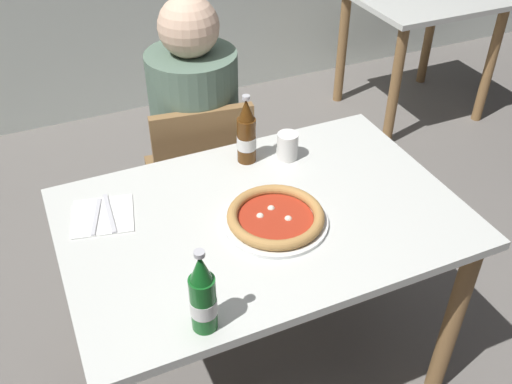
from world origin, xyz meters
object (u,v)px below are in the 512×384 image
napkin_with_cutlery (103,216)px  dining_table_main (262,242)px  diner_seated (198,150)px  dining_table_background (420,21)px  paper_cup (288,146)px  pizza_margherita_near (276,218)px  beer_bottle_left (246,134)px  beer_bottle_center (203,296)px  chair_behind_table (201,177)px

napkin_with_cutlery → dining_table_main: bearing=-22.7°
diner_seated → dining_table_background: (1.66, 0.77, 0.01)m
diner_seated → paper_cup: diner_seated is taller
dining_table_background → pizza_margherita_near: bearing=-138.2°
beer_bottle_left → beer_bottle_center: bearing=-121.2°
dining_table_main → chair_behind_table: size_ratio=1.41×
chair_behind_table → napkin_with_cutlery: 0.67m
chair_behind_table → dining_table_background: (1.67, 0.82, 0.11)m
beer_bottle_left → napkin_with_cutlery: 0.53m
beer_bottle_left → napkin_with_cutlery: (-0.51, -0.10, -0.10)m
dining_table_background → paper_cup: 1.90m
chair_behind_table → diner_seated: 0.11m
dining_table_main → beer_bottle_left: (0.07, 0.29, 0.22)m
dining_table_main → napkin_with_cutlery: 0.50m
chair_behind_table → dining_table_background: 1.87m
pizza_margherita_near → beer_bottle_center: size_ratio=1.27×
chair_behind_table → beer_bottle_left: beer_bottle_left is taller
beer_bottle_center → napkin_with_cutlery: 0.54m
chair_behind_table → pizza_margherita_near: bearing=98.7°
diner_seated → dining_table_background: bearing=24.8°
diner_seated → beer_bottle_left: diner_seated is taller
pizza_margherita_near → napkin_with_cutlery: 0.52m
diner_seated → beer_bottle_center: diner_seated is taller
pizza_margherita_near → beer_bottle_left: 0.35m
chair_behind_table → pizza_margherita_near: chair_behind_table is taller
dining_table_main → napkin_with_cutlery: bearing=157.3°
pizza_margherita_near → dining_table_main: bearing=108.9°
beer_bottle_left → beer_bottle_center: size_ratio=1.00×
pizza_margherita_near → chair_behind_table: bearing=91.4°
napkin_with_cutlery → beer_bottle_left: bearing=11.2°
dining_table_main → beer_bottle_center: bearing=-132.6°
diner_seated → beer_bottle_left: 0.46m
chair_behind_table → dining_table_main: bearing=97.1°
dining_table_main → napkin_with_cutlery: size_ratio=5.60×
chair_behind_table → beer_bottle_center: bearing=79.3°
napkin_with_cutlery → paper_cup: size_ratio=2.25×
dining_table_background → beer_bottle_left: (-1.61, -1.14, 0.26)m
chair_behind_table → napkin_with_cutlery: chair_behind_table is taller
dining_table_main → beer_bottle_center: 0.50m
chair_behind_table → paper_cup: (0.20, -0.37, 0.32)m
dining_table_main → pizza_margherita_near: bearing=-71.1°
diner_seated → dining_table_background: size_ratio=1.51×
pizza_margherita_near → beer_bottle_center: (-0.32, -0.28, 0.08)m
diner_seated → paper_cup: 0.51m
dining_table_main → beer_bottle_left: beer_bottle_left is taller
chair_behind_table → diner_seated: size_ratio=0.70×
dining_table_background → napkin_with_cutlery: (-2.12, -1.24, 0.16)m
chair_behind_table → beer_bottle_left: size_ratio=3.44×
beer_bottle_left → paper_cup: beer_bottle_left is taller
pizza_margherita_near → beer_bottle_left: bearing=81.3°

